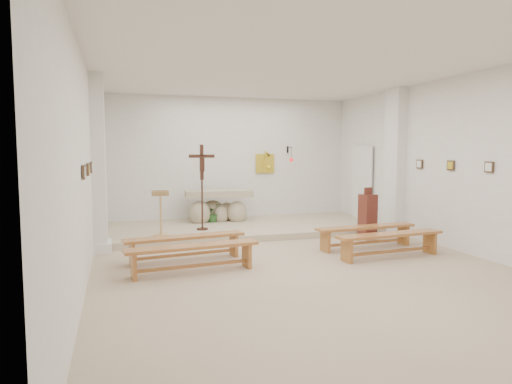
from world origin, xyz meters
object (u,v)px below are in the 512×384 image
object	(u,v)px
donation_pedestal	(368,216)
bench_left_front	(185,242)
lectern	(161,213)
altar	(218,208)
crucifix_stand	(202,181)
bench_right_second	(390,239)
bench_right_front	(366,231)
bench_left_second	(193,252)

from	to	relation	value
donation_pedestal	bench_left_front	world-z (taller)	donation_pedestal
lectern	donation_pedestal	distance (m)	4.68
altar	donation_pedestal	world-z (taller)	donation_pedestal
crucifix_stand	donation_pedestal	world-z (taller)	crucifix_stand
crucifix_stand	bench_right_second	world-z (taller)	crucifix_stand
crucifix_stand	bench_right_second	distance (m)	4.51
bench_right_front	bench_left_second	world-z (taller)	same
crucifix_stand	donation_pedestal	xyz separation A→B (m)	(3.56, -1.45, -0.79)
bench_left_front	bench_right_front	size ratio (longest dim) A/B	1.00
lectern	bench_left_front	size ratio (longest dim) A/B	0.46
crucifix_stand	bench_right_second	xyz separation A→B (m)	(2.99, -3.23, -0.96)
bench_right_front	bench_right_second	bearing A→B (deg)	-94.28
lectern	donation_pedestal	size ratio (longest dim) A/B	0.88
lectern	bench_right_second	distance (m)	4.86
lectern	bench_right_front	distance (m)	4.43
bench_left_front	bench_left_second	bearing A→B (deg)	-97.58
lectern	bench_left_front	xyz separation A→B (m)	(0.26, -1.87, -0.31)
bench_left_second	lectern	bearing A→B (deg)	89.32
altar	bench_left_second	size ratio (longest dim) A/B	0.80
bench_left_second	bench_right_second	world-z (taller)	same
bench_right_front	bench_right_second	distance (m)	0.88
altar	donation_pedestal	distance (m)	3.95
bench_right_second	altar	bearing A→B (deg)	113.00
bench_left_second	bench_left_front	bearing A→B (deg)	83.81
altar	bench_left_front	distance (m)	3.81
donation_pedestal	bench_right_second	bearing A→B (deg)	-117.35
bench_left_front	bench_right_second	xyz separation A→B (m)	(3.74, -0.88, 0.00)
bench_left_second	crucifix_stand	bearing A→B (deg)	70.81
bench_left_front	altar	bearing A→B (deg)	61.14
donation_pedestal	bench_right_front	size ratio (longest dim) A/B	0.53
altar	bench_right_front	world-z (taller)	altar
bench_right_front	bench_left_second	bearing A→B (deg)	-171.07
crucifix_stand	bench_right_front	world-z (taller)	crucifix_stand
donation_pedestal	bench_right_second	xyz separation A→B (m)	(-0.57, -1.78, -0.17)
lectern	donation_pedestal	bearing A→B (deg)	-6.03
crucifix_stand	donation_pedestal	distance (m)	3.93
crucifix_stand	bench_left_second	distance (m)	3.45
lectern	bench_right_front	size ratio (longest dim) A/B	0.47
crucifix_stand	bench_right_front	size ratio (longest dim) A/B	0.90
altar	donation_pedestal	xyz separation A→B (m)	(2.92, -2.65, 0.02)
altar	crucifix_stand	world-z (taller)	crucifix_stand
donation_pedestal	crucifix_stand	bearing A→B (deg)	148.30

